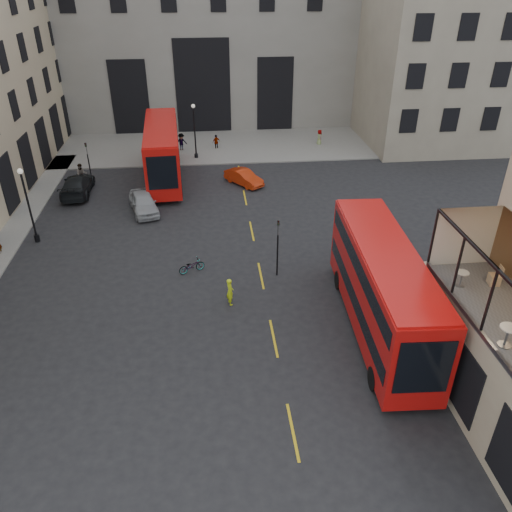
{
  "coord_description": "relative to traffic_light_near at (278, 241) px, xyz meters",
  "views": [
    {
      "loc": [
        -4.95,
        -13.85,
        16.72
      ],
      "look_at": [
        -2.58,
        9.36,
        3.0
      ],
      "focal_mm": 35.0,
      "sensor_mm": 36.0,
      "label": 1
    }
  ],
  "objects": [
    {
      "name": "ground",
      "position": [
        1.0,
        -12.0,
        -2.42
      ],
      "size": [
        140.0,
        140.0,
        0.0
      ],
      "primitive_type": "plane",
      "color": "black",
      "rests_on": "ground"
    },
    {
      "name": "host_frontage",
      "position": [
        7.5,
        -12.0,
        -0.17
      ],
      "size": [
        3.0,
        11.0,
        4.5
      ],
      "primitive_type": "cube",
      "color": "#BBAC8C",
      "rests_on": "ground"
    },
    {
      "name": "gateway",
      "position": [
        -4.0,
        35.99,
        6.96
      ],
      "size": [
        35.0,
        10.6,
        18.0
      ],
      "color": "gray",
      "rests_on": "ground"
    },
    {
      "name": "building_right",
      "position": [
        21.0,
        27.97,
        7.97
      ],
      "size": [
        16.6,
        18.6,
        20.0
      ],
      "color": "#9E947F",
      "rests_on": "ground"
    },
    {
      "name": "pavement_far",
      "position": [
        -5.0,
        26.0,
        -2.36
      ],
      "size": [
        40.0,
        12.0,
        0.12
      ],
      "primitive_type": "cube",
      "color": "slate",
      "rests_on": "ground"
    },
    {
      "name": "traffic_light_near",
      "position": [
        0.0,
        0.0,
        0.0
      ],
      "size": [
        0.16,
        0.2,
        3.8
      ],
      "color": "black",
      "rests_on": "ground"
    },
    {
      "name": "traffic_light_far",
      "position": [
        -14.0,
        16.0,
        0.0
      ],
      "size": [
        0.16,
        0.2,
        3.8
      ],
      "color": "black",
      "rests_on": "ground"
    },
    {
      "name": "street_lamp_a",
      "position": [
        -16.0,
        6.0,
        -0.03
      ],
      "size": [
        0.36,
        0.36,
        5.33
      ],
      "color": "black",
      "rests_on": "ground"
    },
    {
      "name": "street_lamp_b",
      "position": [
        -5.0,
        22.0,
        -0.03
      ],
      "size": [
        0.36,
        0.36,
        5.33
      ],
      "color": "black",
      "rests_on": "ground"
    },
    {
      "name": "bus_near",
      "position": [
        4.5,
        -5.74,
        0.29
      ],
      "size": [
        3.36,
        12.23,
        4.83
      ],
      "color": "#BC0F0D",
      "rests_on": "ground"
    },
    {
      "name": "bus_far",
      "position": [
        -7.77,
        16.86,
        0.29
      ],
      "size": [
        3.45,
        12.27,
        4.84
      ],
      "color": "red",
      "rests_on": "ground"
    },
    {
      "name": "car_a",
      "position": [
        -9.02,
        10.11,
        -1.65
      ],
      "size": [
        2.94,
        4.84,
        1.54
      ],
      "primitive_type": "imported",
      "rotation": [
        0.0,
        0.0,
        0.26
      ],
      "color": "#A0A3A8",
      "rests_on": "ground"
    },
    {
      "name": "car_b",
      "position": [
        -0.86,
        14.89,
        -1.79
      ],
      "size": [
        3.43,
        3.91,
        1.28
      ],
      "primitive_type": "imported",
      "rotation": [
        0.0,
        0.0,
        0.65
      ],
      "color": "#B4290B",
      "rests_on": "ground"
    },
    {
      "name": "car_c",
      "position": [
        -14.84,
        14.23,
        -1.63
      ],
      "size": [
        2.4,
        5.55,
        1.59
      ],
      "primitive_type": "imported",
      "rotation": [
        0.0,
        0.0,
        3.17
      ],
      "color": "black",
      "rests_on": "ground"
    },
    {
      "name": "bicycle",
      "position": [
        -5.25,
        0.89,
        -1.98
      ],
      "size": [
        1.79,
        1.2,
        0.89
      ],
      "primitive_type": "imported",
      "rotation": [
        0.0,
        0.0,
        1.97
      ],
      "color": "gray",
      "rests_on": "ground"
    },
    {
      "name": "cyclist",
      "position": [
        -3.06,
        -2.73,
        -1.6
      ],
      "size": [
        0.53,
        0.68,
        1.66
      ],
      "primitive_type": "imported",
      "rotation": [
        0.0,
        0.0,
        1.81
      ],
      "color": "#C5DF17",
      "rests_on": "ground"
    },
    {
      "name": "pedestrian_a",
      "position": [
        -14.87,
        16.39,
        -1.5
      ],
      "size": [
        1.03,
        0.89,
        1.84
      ],
      "primitive_type": "imported",
      "rotation": [
        0.0,
        0.0,
        0.23
      ],
      "color": "gray",
      "rests_on": "ground"
    },
    {
      "name": "pedestrian_b",
      "position": [
        -6.47,
        24.43,
        -1.5
      ],
      "size": [
        1.38,
        1.16,
        1.85
      ],
      "primitive_type": "imported",
      "rotation": [
        0.0,
        0.0,
        0.47
      ],
      "color": "gray",
      "rests_on": "ground"
    },
    {
      "name": "pedestrian_c",
      "position": [
        -2.92,
        24.7,
        -1.66
      ],
      "size": [
        0.96,
        0.77,
        1.53
      ],
      "primitive_type": "imported",
      "rotation": [
        0.0,
        0.0,
        3.66
      ],
      "color": "gray",
      "rests_on": "ground"
    },
    {
      "name": "pedestrian_d",
      "position": [
        7.99,
        24.99,
        -1.61
      ],
      "size": [
        0.63,
        0.86,
        1.63
      ],
      "primitive_type": "imported",
      "rotation": [
        0.0,
        0.0,
        1.72
      ],
      "color": "gray",
      "rests_on": "ground"
    },
    {
      "name": "cafe_table_mid",
      "position": [
        6.57,
        -12.72,
        2.73
      ],
      "size": [
        0.67,
        0.67,
        0.84
      ],
      "color": "white",
      "rests_on": "cafe_floor"
    },
    {
      "name": "cafe_table_far",
      "position": [
        6.73,
        -8.76,
        2.63
      ],
      "size": [
        0.55,
        0.55,
        0.68
      ],
      "color": "silver",
      "rests_on": "cafe_floor"
    },
    {
      "name": "cafe_chair_d",
      "position": [
        8.24,
        -8.81,
        2.45
      ],
      "size": [
        0.5,
        0.5,
        0.91
      ],
      "color": "tan",
      "rests_on": "cafe_floor"
    }
  ]
}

